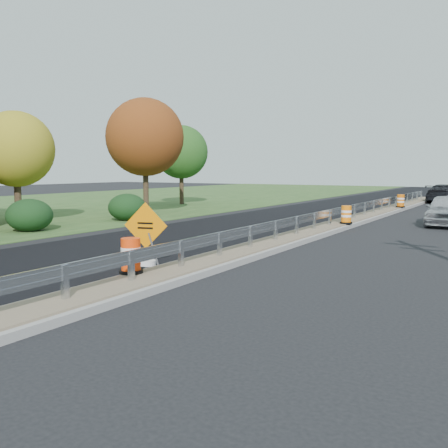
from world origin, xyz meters
The scene contains 16 objects.
ground centered at (0.00, 0.00, 0.00)m, with size 140.00×140.00×0.00m, color black.
grass_verge_near centered at (-24.00, 10.00, 0.01)m, with size 30.00×120.00×0.03m, color #2C4D21.
milled_overlay centered at (-4.40, 10.00, 0.01)m, with size 7.20×120.00×0.01m, color black.
median centered at (0.00, 8.00, 0.11)m, with size 1.60×55.00×0.23m.
guardrail centered at (0.00, 9.00, 0.73)m, with size 0.10×46.15×0.72m.
hedge_mid centered at (-11.50, 0.00, 0.76)m, with size 2.09×2.09×1.52m, color black.
hedge_north centered at (-11.00, 6.00, 0.76)m, with size 2.09×2.09×1.52m, color black.
tree_near_yellow centered at (-15.00, 2.00, 3.89)m, with size 3.96×3.96×5.88m.
tree_near_red centered at (-13.00, 10.00, 4.86)m, with size 4.95×4.95×7.35m.
tree_near_back centered at (-16.00, 18.00, 4.21)m, with size 4.29×4.29×6.37m.
caution_sign centered at (-1.62, -3.54, 0.48)m, with size 1.33×0.57×1.89m.
barrel_median_near centered at (-0.55, -5.39, 0.66)m, with size 0.61×0.61×0.90m.
barrel_median_mid centered at (0.55, 8.77, 0.65)m, with size 0.59×0.59×0.87m.
barrel_median_far centered at (0.55, 20.90, 0.66)m, with size 0.61×0.61×0.89m.
car_silver centered at (4.52, 12.66, 0.79)m, with size 1.87×4.64×1.58m, color silver.
car_dark_far centered at (2.09, 31.33, 0.79)m, with size 2.21×5.42×1.57m, color black.
Camera 1 is at (7.94, -14.83, 2.86)m, focal length 40.00 mm.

